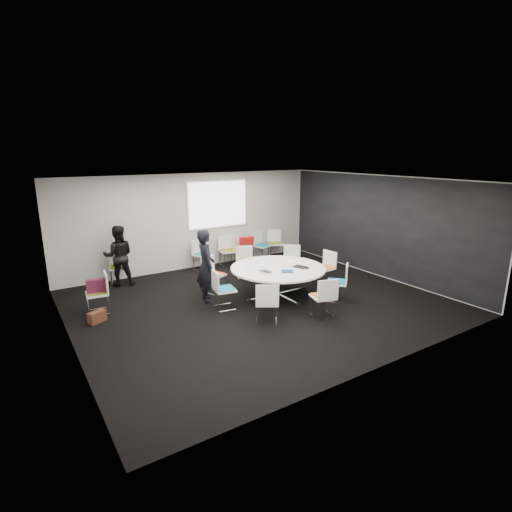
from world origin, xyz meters
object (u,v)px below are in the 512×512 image
chair_ring_b (292,268)px  chair_back_c (243,254)px  chair_ring_d (214,281)px  person_back (119,256)px  chair_ring_h (337,289)px  chair_back_a (202,260)px  chair_ring_e (224,297)px  brown_bag (97,317)px  laptop (266,271)px  chair_ring_c (245,269)px  person_main (206,266)px  chair_back_d (262,251)px  conference_table (278,275)px  chair_ring_g (323,304)px  chair_back_b (228,256)px  chair_person_back (119,273)px  chair_spare_left (98,301)px  chair_back_e (275,249)px  chair_ring_a (324,274)px  chair_ring_f (267,310)px  maroon_bag (96,286)px  cup (273,261)px

chair_ring_b → chair_back_c: same height
chair_ring_d → person_back: 2.62m
chair_ring_h → chair_back_c: same height
chair_back_a → chair_ring_e: bearing=50.9°
chair_ring_h → brown_bag: (-5.04, 1.75, -0.16)m
chair_ring_b → laptop: (-1.63, -1.14, 0.47)m
chair_ring_c → person_main: (-1.65, -0.97, 0.58)m
chair_ring_h → chair_back_d: bearing=39.5°
chair_back_c → conference_table: bearing=50.0°
chair_back_d → brown_bag: 6.06m
chair_ring_e → chair_ring_g: (1.55, -1.54, 0.00)m
chair_ring_d → chair_back_b: 2.45m
person_back → brown_bag: size_ratio=4.41×
chair_person_back → brown_bag: 2.54m
chair_ring_b → chair_back_d: same height
chair_person_back → chair_ring_c: bearing=168.6°
chair_ring_b → brown_bag: chair_ring_b is taller
chair_spare_left → chair_back_d: bearing=-65.4°
chair_back_b → chair_back_e: 1.81m
chair_ring_a → brown_bag: 5.62m
chair_ring_d → chair_ring_f: size_ratio=1.00×
chair_ring_g → maroon_bag: size_ratio=2.20×
chair_ring_b → chair_ring_c: 1.29m
chair_ring_h → chair_back_c: size_ratio=1.00×
chair_ring_f → chair_back_b: same height
chair_ring_d → chair_back_d: same height
chair_ring_b → brown_bag: (-5.23, -0.25, -0.16)m
chair_ring_a → chair_spare_left: (-5.43, 1.22, 0.00)m
chair_spare_left → cup: bearing=-95.7°
chair_ring_a → chair_ring_h: bearing=147.8°
person_main → cup: bearing=-86.3°
cup → chair_spare_left: bearing=167.9°
person_back → laptop: person_back is taller
chair_back_a → person_main: size_ratio=0.51×
chair_back_a → cup: bearing=82.2°
chair_back_c → brown_bag: size_ratio=2.44×
chair_person_back → conference_table: bearing=148.2°
chair_back_a → cup: chair_back_a is taller
chair_ring_a → chair_back_c: bearing=8.4°
chair_ring_b → conference_table: bearing=76.4°
chair_back_b → cup: (-0.16, -2.63, 0.50)m
maroon_bag → conference_table: bearing=-18.3°
chair_ring_d → brown_bag: (-2.86, -0.33, -0.16)m
cup → person_main: bearing=172.4°
chair_ring_c → chair_back_b: 1.45m
laptop → chair_back_c: bearing=-36.1°
chair_ring_g → chair_spare_left: bearing=160.5°
conference_table → chair_back_a: (-0.55, 3.07, -0.27)m
chair_ring_d → chair_back_d: (2.74, 1.98, 0.00)m
chair_ring_c → chair_person_back: 3.38m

